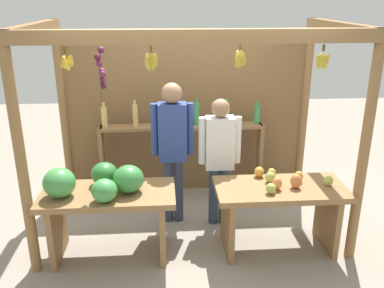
% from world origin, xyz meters
% --- Properties ---
extents(ground_plane, '(12.00, 12.00, 0.00)m').
position_xyz_m(ground_plane, '(0.00, 0.00, 0.00)').
color(ground_plane, gray).
rests_on(ground_plane, ground).
extents(market_stall, '(3.31, 1.84, 2.30)m').
position_xyz_m(market_stall, '(-0.00, 0.41, 1.33)').
color(market_stall, olive).
rests_on(market_stall, ground).
extents(fruit_counter_left, '(1.34, 0.74, 1.01)m').
position_xyz_m(fruit_counter_left, '(-0.92, -0.66, 0.68)').
color(fruit_counter_left, olive).
rests_on(fruit_counter_left, ground).
extents(fruit_counter_right, '(1.34, 0.64, 0.87)m').
position_xyz_m(fruit_counter_right, '(0.88, -0.64, 0.55)').
color(fruit_counter_right, olive).
rests_on(fruit_counter_right, ground).
extents(bottle_shelf_unit, '(2.12, 0.22, 1.35)m').
position_xyz_m(bottle_shelf_unit, '(-0.07, 0.65, 0.80)').
color(bottle_shelf_unit, olive).
rests_on(bottle_shelf_unit, ground).
extents(vendor_man, '(0.48, 0.23, 1.68)m').
position_xyz_m(vendor_man, '(-0.21, 0.01, 1.01)').
color(vendor_man, '#323C54').
rests_on(vendor_man, ground).
extents(vendor_woman, '(0.48, 0.20, 1.51)m').
position_xyz_m(vendor_woman, '(0.32, -0.08, 0.90)').
color(vendor_woman, '#2C3C51').
rests_on(vendor_woman, ground).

